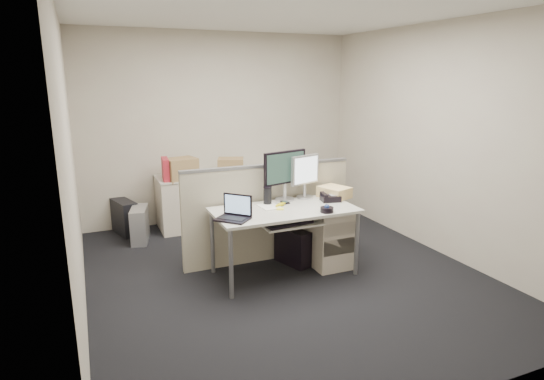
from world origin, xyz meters
name	(u,v)px	position (x,y,z in m)	size (l,w,h in m)	color
floor	(284,274)	(0.00, 0.00, -0.01)	(4.00, 4.50, 0.01)	black
ceiling	(286,9)	(0.00, 0.00, 2.70)	(4.00, 4.50, 0.01)	white
wall_back	(221,128)	(0.00, 2.25, 1.35)	(4.00, 0.02, 2.70)	beige
wall_front	(448,207)	(0.00, -2.25, 1.35)	(4.00, 0.02, 2.70)	beige
wall_left	(71,165)	(-2.00, 0.00, 1.35)	(0.02, 4.50, 2.70)	beige
wall_right	(438,140)	(2.00, 0.00, 1.35)	(0.02, 4.50, 2.70)	beige
desk	(284,215)	(0.00, 0.00, 0.66)	(1.50, 0.75, 0.73)	#B2B0A8
keyboard_tray	(292,224)	(0.00, -0.18, 0.62)	(0.62, 0.32, 0.02)	#B2B0A8
drawer_pedestal	(327,237)	(0.55, 0.05, 0.33)	(0.40, 0.55, 0.65)	beige
cubicle_partition	(268,214)	(0.00, 0.45, 0.55)	(2.00, 0.06, 1.10)	#A9A58A
back_counter	(229,199)	(0.00, 1.93, 0.36)	(2.00, 0.60, 0.72)	beige
monitor_main	(285,176)	(0.15, 0.32, 1.01)	(0.56, 0.21, 0.56)	black
monitor_small	(305,177)	(0.40, 0.32, 0.97)	(0.40, 0.20, 0.49)	#B7B7BC
laptop	(232,208)	(-0.62, -0.15, 0.85)	(0.31, 0.23, 0.23)	black
trackball	(327,210)	(0.35, -0.28, 0.76)	(0.14, 0.14, 0.05)	black
desk_phone	(330,198)	(0.60, 0.08, 0.76)	(0.21, 0.17, 0.07)	black
paper_stack	(269,207)	(-0.12, 0.12, 0.74)	(0.20, 0.25, 0.01)	white
sticky_pad	(280,209)	(-0.05, 0.00, 0.74)	(0.07, 0.07, 0.01)	#FFF441
travel_mug	(268,196)	(-0.10, 0.22, 0.82)	(0.09, 0.09, 0.19)	black
banana	(280,205)	(0.00, 0.10, 0.75)	(0.17, 0.04, 0.04)	yellow
cellphone	(285,202)	(0.10, 0.20, 0.74)	(0.06, 0.11, 0.01)	black
manila_folders	(334,192)	(0.72, 0.20, 0.79)	(0.26, 0.33, 0.12)	#F8C987
keyboard	(289,223)	(-0.05, -0.22, 0.64)	(0.50, 0.18, 0.03)	black
pc_tower_desk	(293,247)	(0.20, 0.20, 0.21)	(0.18, 0.44, 0.41)	black
pc_tower_spare_dark	(125,217)	(-1.45, 2.03, 0.23)	(0.20, 0.49, 0.46)	black
pc_tower_spare_silver	(140,225)	(-1.30, 1.64, 0.22)	(0.19, 0.48, 0.45)	#B7B7BC
cardboard_box_left	(181,169)	(-0.70, 1.81, 0.87)	(0.40, 0.30, 0.30)	olive
cardboard_box_right	(231,167)	(0.00, 1.81, 0.85)	(0.35, 0.27, 0.25)	olive
red_binder	(165,170)	(-0.90, 1.83, 0.88)	(0.08, 0.33, 0.31)	#AE202E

